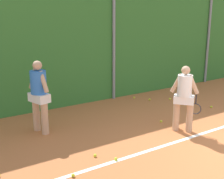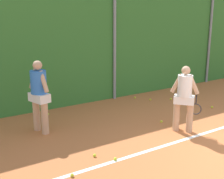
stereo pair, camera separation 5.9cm
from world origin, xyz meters
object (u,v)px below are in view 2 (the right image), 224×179
at_px(tennis_ball_2, 94,155).
at_px(tennis_ball_12, 72,175).
at_px(tennis_ball_7, 212,107).
at_px(tennis_ball_9, 171,99).
at_px(tennis_ball_1, 161,121).
at_px(player_midcourt, 39,93).
at_px(tennis_ball_8, 48,114).
at_px(tennis_ball_5, 150,100).
at_px(tennis_ball_13, 192,114).
at_px(tennis_ball_11, 135,98).
at_px(tennis_ball_10, 115,159).
at_px(player_foreground_near, 184,96).

relative_size(tennis_ball_2, tennis_ball_12, 1.00).
distance_m(tennis_ball_7, tennis_ball_9, 1.44).
bearing_deg(tennis_ball_1, tennis_ball_2, -163.25).
height_order(player_midcourt, tennis_ball_8, player_midcourt).
relative_size(tennis_ball_5, tennis_ball_8, 1.00).
relative_size(tennis_ball_8, tennis_ball_13, 1.00).
bearing_deg(tennis_ball_12, tennis_ball_11, 40.83).
bearing_deg(tennis_ball_1, tennis_ball_8, 136.90).
bearing_deg(tennis_ball_9, tennis_ball_7, -71.65).
height_order(tennis_ball_1, tennis_ball_11, same).
distance_m(tennis_ball_5, tennis_ball_7, 2.00).
xyz_separation_m(tennis_ball_10, tennis_ball_12, (-1.00, -0.10, 0.00)).
bearing_deg(tennis_ball_10, player_foreground_near, 9.57).
height_order(tennis_ball_1, tennis_ball_5, same).
relative_size(player_midcourt, tennis_ball_8, 27.16).
distance_m(tennis_ball_5, tennis_ball_9, 0.71).
bearing_deg(player_foreground_near, tennis_ball_1, 143.56).
height_order(tennis_ball_8, tennis_ball_12, same).
bearing_deg(tennis_ball_13, tennis_ball_9, 69.60).
relative_size(player_foreground_near, tennis_ball_9, 25.08).
bearing_deg(player_foreground_near, tennis_ball_9, 102.33).
bearing_deg(player_midcourt, player_foreground_near, 42.78).
height_order(tennis_ball_2, tennis_ball_7, same).
height_order(player_foreground_near, tennis_ball_11, player_foreground_near).
distance_m(tennis_ball_2, tennis_ball_8, 2.97).
xyz_separation_m(tennis_ball_2, tennis_ball_9, (4.21, 2.21, 0.00)).
height_order(tennis_ball_12, tennis_ball_13, same).
bearing_deg(tennis_ball_13, tennis_ball_10, -161.71).
height_order(tennis_ball_11, tennis_ball_12, same).
bearing_deg(tennis_ball_9, tennis_ball_8, 169.53).
height_order(tennis_ball_5, tennis_ball_10, same).
bearing_deg(tennis_ball_9, tennis_ball_5, 154.00).
distance_m(player_foreground_near, player_midcourt, 3.53).
bearing_deg(tennis_ball_8, tennis_ball_7, -25.01).
relative_size(tennis_ball_7, tennis_ball_8, 1.00).
xyz_separation_m(player_midcourt, tennis_ball_11, (3.74, 1.11, -0.97)).
bearing_deg(tennis_ball_12, player_midcourt, 83.71).
relative_size(player_foreground_near, tennis_ball_13, 25.08).
relative_size(player_foreground_near, tennis_ball_10, 25.08).
bearing_deg(tennis_ball_13, tennis_ball_2, -168.27).
height_order(tennis_ball_8, tennis_ball_13, same).
relative_size(player_foreground_near, tennis_ball_5, 25.08).
height_order(tennis_ball_5, tennis_ball_9, same).
xyz_separation_m(player_foreground_near, tennis_ball_10, (-2.26, -0.38, -0.89)).
distance_m(tennis_ball_10, tennis_ball_12, 1.00).
height_order(tennis_ball_5, tennis_ball_11, same).
bearing_deg(tennis_ball_9, player_midcourt, -176.01).
bearing_deg(tennis_ball_12, tennis_ball_2, 32.30).
bearing_deg(player_foreground_near, tennis_ball_2, -129.85).
bearing_deg(tennis_ball_7, tennis_ball_1, -177.40).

